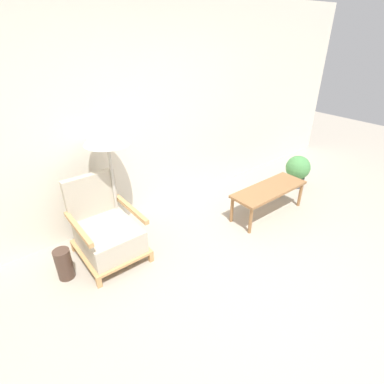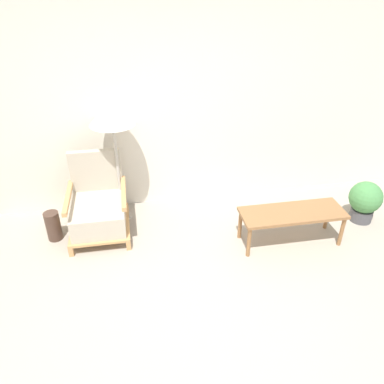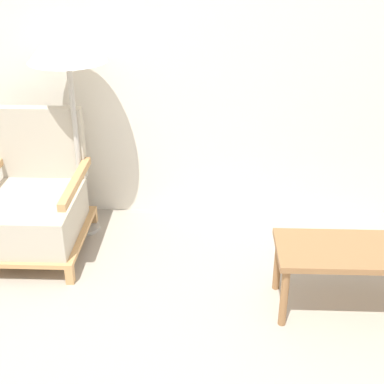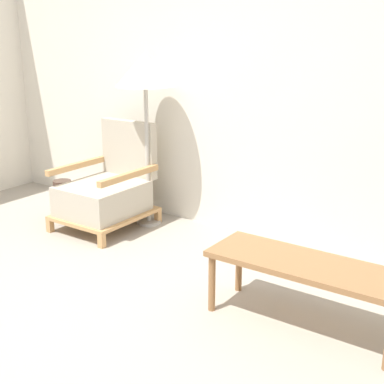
% 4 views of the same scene
% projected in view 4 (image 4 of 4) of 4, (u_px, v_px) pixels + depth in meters
% --- Properties ---
extents(ground_plane, '(14.00, 14.00, 0.00)m').
position_uv_depth(ground_plane, '(12.00, 352.00, 2.91)').
color(ground_plane, '#A89E8E').
extents(wall_back, '(8.00, 0.06, 2.70)m').
position_uv_depth(wall_back, '(236.00, 73.00, 4.35)').
color(wall_back, silver).
rests_on(wall_back, ground_plane).
extents(armchair, '(0.67, 0.77, 0.91)m').
position_uv_depth(armchair, '(107.00, 191.00, 4.70)').
color(armchair, tan).
rests_on(armchair, ground_plane).
extents(floor_lamp, '(0.51, 0.51, 1.51)m').
position_uv_depth(floor_lamp, '(145.00, 74.00, 4.47)').
color(floor_lamp, '#B7B2A8').
rests_on(floor_lamp, ground_plane).
extents(coffee_table, '(1.15, 0.41, 0.40)m').
position_uv_depth(coffee_table, '(306.00, 270.00, 3.08)').
color(coffee_table, olive).
rests_on(coffee_table, ground_plane).
extents(vase, '(0.17, 0.17, 0.35)m').
position_uv_depth(vase, '(63.00, 199.00, 4.99)').
color(vase, '#473328').
rests_on(vase, ground_plane).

